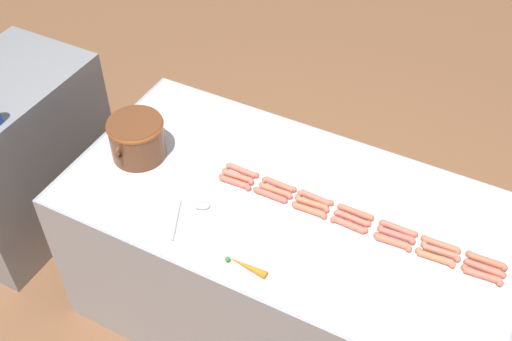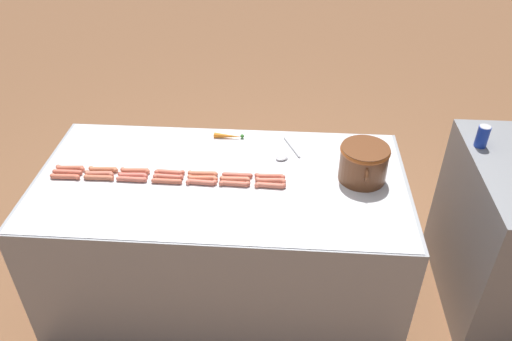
{
  "view_description": "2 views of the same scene",
  "coord_description": "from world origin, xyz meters",
  "px_view_note": "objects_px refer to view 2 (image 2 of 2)",
  "views": [
    {
      "loc": [
        -1.69,
        -0.71,
        2.84
      ],
      "look_at": [
        0.03,
        0.18,
        0.95
      ],
      "focal_mm": 43.57,
      "sensor_mm": 36.0,
      "label": 1
    },
    {
      "loc": [
        2.16,
        0.34,
        2.5
      ],
      "look_at": [
        0.07,
        0.19,
        0.98
      ],
      "focal_mm": 35.71,
      "sensor_mm": 36.0,
      "label": 2
    }
  ],
  "objects_px": {
    "hot_dog_6": "(270,176)",
    "hot_dog_13": "(270,181)",
    "hot_dog_3": "(170,172)",
    "hot_dog_1": "(103,169)",
    "hot_dog_5": "(237,175)",
    "hot_dog_9": "(133,175)",
    "hot_dog_14": "(65,177)",
    "hot_dog_0": "(70,168)",
    "hot_dog_16": "(132,179)",
    "hot_dog_10": "(168,177)",
    "carrot": "(229,136)",
    "hot_dog_4": "(203,174)",
    "hot_dog_11": "(203,178)",
    "hot_dog_19": "(234,184)",
    "hot_dog_18": "(201,182)",
    "hot_dog_2": "(135,171)",
    "serving_spoon": "(285,154)",
    "hot_dog_12": "(235,179)",
    "hot_dog_17": "(167,181)",
    "soda_can": "(482,136)",
    "hot_dog_20": "(270,185)",
    "hot_dog_7": "(67,172)",
    "hot_dog_15": "(99,178)",
    "bean_pot": "(364,161)",
    "hot_dog_8": "(99,174)",
    "back_cabinet": "(510,237)"
  },
  "relations": [
    {
      "from": "hot_dog_6",
      "to": "hot_dog_13",
      "type": "height_order",
      "value": "same"
    },
    {
      "from": "hot_dog_3",
      "to": "hot_dog_1",
      "type": "bearing_deg",
      "value": -90.33
    },
    {
      "from": "hot_dog_1",
      "to": "hot_dog_5",
      "type": "height_order",
      "value": "same"
    },
    {
      "from": "hot_dog_9",
      "to": "hot_dog_14",
      "type": "height_order",
      "value": "same"
    },
    {
      "from": "hot_dog_0",
      "to": "hot_dog_16",
      "type": "bearing_deg",
      "value": 77.95
    },
    {
      "from": "hot_dog_10",
      "to": "hot_dog_14",
      "type": "distance_m",
      "value": 0.55
    },
    {
      "from": "hot_dog_1",
      "to": "carrot",
      "type": "bearing_deg",
      "value": 120.7
    },
    {
      "from": "hot_dog_4",
      "to": "hot_dog_14",
      "type": "distance_m",
      "value": 0.73
    },
    {
      "from": "hot_dog_3",
      "to": "hot_dog_11",
      "type": "relative_size",
      "value": 1.0
    },
    {
      "from": "hot_dog_0",
      "to": "hot_dog_19",
      "type": "distance_m",
      "value": 0.91
    },
    {
      "from": "hot_dog_4",
      "to": "hot_dog_5",
      "type": "height_order",
      "value": "same"
    },
    {
      "from": "hot_dog_13",
      "to": "hot_dog_16",
      "type": "bearing_deg",
      "value": -86.94
    },
    {
      "from": "hot_dog_14",
      "to": "hot_dog_18",
      "type": "distance_m",
      "value": 0.73
    },
    {
      "from": "hot_dog_2",
      "to": "hot_dog_14",
      "type": "height_order",
      "value": "same"
    },
    {
      "from": "hot_dog_5",
      "to": "hot_dog_11",
      "type": "xyz_separation_m",
      "value": [
        0.04,
        -0.18,
        0.0
      ]
    },
    {
      "from": "hot_dog_1",
      "to": "serving_spoon",
      "type": "distance_m",
      "value": 1.01
    },
    {
      "from": "hot_dog_12",
      "to": "hot_dog_17",
      "type": "height_order",
      "value": "same"
    },
    {
      "from": "hot_dog_18",
      "to": "soda_can",
      "type": "xyz_separation_m",
      "value": [
        -0.33,
        1.5,
        0.15
      ]
    },
    {
      "from": "hot_dog_1",
      "to": "hot_dog_20",
      "type": "relative_size",
      "value": 1.0
    },
    {
      "from": "hot_dog_7",
      "to": "hot_dog_14",
      "type": "distance_m",
      "value": 0.04
    },
    {
      "from": "hot_dog_0",
      "to": "hot_dog_16",
      "type": "height_order",
      "value": "same"
    },
    {
      "from": "hot_dog_5",
      "to": "hot_dog_11",
      "type": "distance_m",
      "value": 0.19
    },
    {
      "from": "hot_dog_9",
      "to": "hot_dog_15",
      "type": "distance_m",
      "value": 0.18
    },
    {
      "from": "carrot",
      "to": "soda_can",
      "type": "height_order",
      "value": "soda_can"
    },
    {
      "from": "serving_spoon",
      "to": "hot_dog_20",
      "type": "bearing_deg",
      "value": -13.29
    },
    {
      "from": "bean_pot",
      "to": "hot_dog_0",
      "type": "bearing_deg",
      "value": -88.75
    },
    {
      "from": "hot_dog_10",
      "to": "hot_dog_12",
      "type": "height_order",
      "value": "same"
    },
    {
      "from": "hot_dog_2",
      "to": "hot_dog_8",
      "type": "xyz_separation_m",
      "value": [
        0.04,
        -0.19,
        0.0
      ]
    },
    {
      "from": "hot_dog_0",
      "to": "hot_dog_1",
      "type": "bearing_deg",
      "value": 90.22
    },
    {
      "from": "hot_dog_15",
      "to": "soda_can",
      "type": "bearing_deg",
      "value": 98.95
    },
    {
      "from": "hot_dog_17",
      "to": "hot_dog_14",
      "type": "bearing_deg",
      "value": -90.19
    },
    {
      "from": "hot_dog_0",
      "to": "hot_dog_18",
      "type": "xyz_separation_m",
      "value": [
        0.08,
        0.73,
        0.0
      ]
    },
    {
      "from": "hot_dog_16",
      "to": "carrot",
      "type": "bearing_deg",
      "value": 134.59
    },
    {
      "from": "hot_dog_11",
      "to": "hot_dog_13",
      "type": "bearing_deg",
      "value": 90.51
    },
    {
      "from": "hot_dog_17",
      "to": "hot_dog_20",
      "type": "distance_m",
      "value": 0.55
    },
    {
      "from": "hot_dog_8",
      "to": "hot_dog_16",
      "type": "distance_m",
      "value": 0.19
    },
    {
      "from": "hot_dog_9",
      "to": "hot_dog_12",
      "type": "height_order",
      "value": "same"
    },
    {
      "from": "back_cabinet",
      "to": "hot_dog_17",
      "type": "bearing_deg",
      "value": -86.11
    },
    {
      "from": "hot_dog_8",
      "to": "serving_spoon",
      "type": "height_order",
      "value": "hot_dog_8"
    },
    {
      "from": "hot_dog_0",
      "to": "serving_spoon",
      "type": "relative_size",
      "value": 0.64
    },
    {
      "from": "back_cabinet",
      "to": "hot_dog_2",
      "type": "height_order",
      "value": "back_cabinet"
    },
    {
      "from": "hot_dog_7",
      "to": "back_cabinet",
      "type": "bearing_deg",
      "value": 92.03
    },
    {
      "from": "hot_dog_20",
      "to": "hot_dog_12",
      "type": "bearing_deg",
      "value": -102.54
    },
    {
      "from": "hot_dog_7",
      "to": "hot_dog_3",
      "type": "bearing_deg",
      "value": 93.77
    },
    {
      "from": "hot_dog_6",
      "to": "hot_dog_19",
      "type": "xyz_separation_m",
      "value": [
        0.08,
        -0.18,
        0.0
      ]
    },
    {
      "from": "hot_dog_18",
      "to": "hot_dog_17",
      "type": "bearing_deg",
      "value": -89.23
    },
    {
      "from": "hot_dog_2",
      "to": "hot_dog_12",
      "type": "bearing_deg",
      "value": 85.92
    },
    {
      "from": "hot_dog_17",
      "to": "hot_dog_16",
      "type": "bearing_deg",
      "value": -91.01
    },
    {
      "from": "hot_dog_11",
      "to": "soda_can",
      "type": "bearing_deg",
      "value": 100.91
    },
    {
      "from": "hot_dog_16",
      "to": "hot_dog_20",
      "type": "xyz_separation_m",
      "value": [
        0.0,
        0.74,
        0.0
      ]
    }
  ]
}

